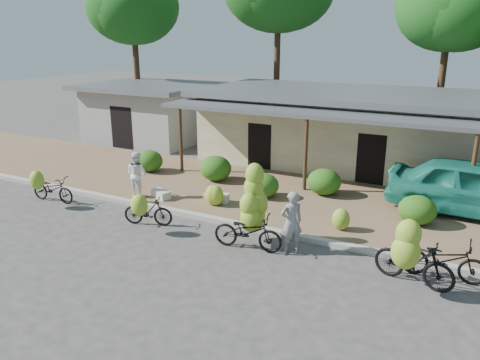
% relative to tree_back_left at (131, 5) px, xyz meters
% --- Properties ---
extents(ground, '(100.00, 100.00, 0.00)m').
position_rel_tree_back_left_xyz_m(ground, '(13.69, -13.11, -7.42)').
color(ground, '#3F3D3A').
rests_on(ground, ground).
extents(sidewalk, '(60.00, 6.00, 0.12)m').
position_rel_tree_back_left_xyz_m(sidewalk, '(13.69, -8.11, -7.36)').
color(sidewalk, '#826446').
rests_on(sidewalk, ground).
extents(curb, '(60.00, 0.25, 0.15)m').
position_rel_tree_back_left_xyz_m(curb, '(13.69, -11.11, -7.34)').
color(curb, '#A8A399').
rests_on(curb, ground).
extents(shop_main, '(13.00, 8.50, 3.35)m').
position_rel_tree_back_left_xyz_m(shop_main, '(13.69, -2.18, -5.69)').
color(shop_main, beige).
rests_on(shop_main, ground).
extents(shop_grey, '(7.00, 6.00, 3.15)m').
position_rel_tree_back_left_xyz_m(shop_grey, '(2.69, -2.12, -5.80)').
color(shop_grey, gray).
rests_on(shop_grey, ground).
extents(tree_back_left, '(5.55, 5.46, 9.50)m').
position_rel_tree_back_left_xyz_m(tree_back_left, '(0.00, 0.00, 0.00)').
color(tree_back_left, '#452F1B').
rests_on(tree_back_left, ground).
extents(tree_center_right, '(5.33, 5.23, 9.07)m').
position_rel_tree_back_left_xyz_m(tree_center_right, '(17.00, 3.50, -0.34)').
color(tree_center_right, '#452F1B').
rests_on(tree_center_right, ground).
extents(hedge_0, '(1.19, 1.07, 0.93)m').
position_rel_tree_back_left_xyz_m(hedge_0, '(6.92, -7.74, -6.83)').
color(hedge_0, '#155012').
rests_on(hedge_0, sidewalk).
extents(hedge_1, '(1.30, 1.17, 1.01)m').
position_rel_tree_back_left_xyz_m(hedge_1, '(10.10, -7.55, -6.79)').
color(hedge_1, '#155012').
rests_on(hedge_1, sidewalk).
extents(hedge_2, '(1.14, 1.02, 0.89)m').
position_rel_tree_back_left_xyz_m(hedge_2, '(12.66, -8.49, -6.85)').
color(hedge_2, '#155012').
rests_on(hedge_2, sidewalk).
extents(hedge_3, '(1.24, 1.12, 0.97)m').
position_rel_tree_back_left_xyz_m(hedge_3, '(14.52, -7.21, -6.81)').
color(hedge_3, '#155012').
rests_on(hedge_3, sidewalk).
extents(hedge_4, '(1.16, 1.05, 0.91)m').
position_rel_tree_back_left_xyz_m(hedge_4, '(17.94, -8.58, -6.84)').
color(hedge_4, '#155012').
rests_on(hedge_4, sidewalk).
extents(bike_far_left, '(1.84, 1.25, 1.33)m').
position_rel_tree_back_left_xyz_m(bike_far_left, '(6.04, -12.23, -6.88)').
color(bike_far_left, black).
rests_on(bike_far_left, ground).
extents(bike_left, '(1.65, 1.30, 1.24)m').
position_rel_tree_back_left_xyz_m(bike_left, '(10.47, -12.42, -6.85)').
color(bike_left, black).
rests_on(bike_left, ground).
extents(bike_center, '(2.05, 1.32, 2.36)m').
position_rel_tree_back_left_xyz_m(bike_center, '(13.95, -12.15, -6.56)').
color(bike_center, black).
rests_on(bike_center, ground).
extents(bike_right, '(2.03, 1.40, 1.86)m').
position_rel_tree_back_left_xyz_m(bike_right, '(18.33, -12.44, -6.65)').
color(bike_right, black).
rests_on(bike_right, ground).
extents(bike_far_right, '(2.05, 0.83, 1.06)m').
position_rel_tree_back_left_xyz_m(bike_far_right, '(18.98, -11.69, -6.89)').
color(bike_far_right, black).
rests_on(bike_far_right, ground).
extents(loose_banana_a, '(0.57, 0.49, 0.72)m').
position_rel_tree_back_left_xyz_m(loose_banana_a, '(11.57, -10.05, -6.94)').
color(loose_banana_a, '#A3C230').
rests_on(loose_banana_a, sidewalk).
extents(loose_banana_b, '(0.57, 0.49, 0.72)m').
position_rel_tree_back_left_xyz_m(loose_banana_b, '(11.48, -10.06, -6.94)').
color(loose_banana_b, '#A3C230').
rests_on(loose_banana_b, sidewalk).
extents(loose_banana_c, '(0.54, 0.46, 0.67)m').
position_rel_tree_back_left_xyz_m(loose_banana_c, '(15.99, -10.12, -6.96)').
color(loose_banana_c, '#A3C230').
rests_on(loose_banana_c, sidewalk).
extents(sack_near, '(0.92, 0.57, 0.30)m').
position_rel_tree_back_left_xyz_m(sack_near, '(11.42, -9.74, -7.15)').
color(sack_near, silver).
rests_on(sack_near, sidewalk).
extents(sack_far, '(0.83, 0.61, 0.28)m').
position_rel_tree_back_left_xyz_m(sack_far, '(9.44, -10.30, -7.16)').
color(sack_far, silver).
rests_on(sack_far, sidewalk).
extents(vendor, '(0.75, 0.75, 1.75)m').
position_rel_tree_back_left_xyz_m(vendor, '(15.11, -11.97, -6.54)').
color(vendor, gray).
rests_on(vendor, ground).
extents(bystander, '(0.86, 0.71, 1.64)m').
position_rel_tree_back_left_xyz_m(bystander, '(8.53, -10.47, -6.48)').
color(bystander, white).
rests_on(bystander, sidewalk).
extents(teal_van, '(5.41, 2.28, 1.83)m').
position_rel_tree_back_left_xyz_m(teal_van, '(19.41, -6.91, -6.38)').
color(teal_van, '#1B7A66').
rests_on(teal_van, sidewalk).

